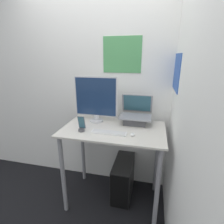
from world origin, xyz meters
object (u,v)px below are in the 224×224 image
at_px(keyboard, 109,133).
at_px(computer_tower, 123,178).
at_px(monitor, 96,100).
at_px(cell_phone, 81,126).
at_px(mouse, 133,135).
at_px(laptop, 136,117).

relative_size(keyboard, computer_tower, 0.69).
height_order(monitor, computer_tower, monitor).
bearing_deg(cell_phone, computer_tower, 34.33).
distance_m(cell_phone, computer_tower, 0.90).
relative_size(mouse, computer_tower, 0.13).
distance_m(monitor, cell_phone, 0.37).
height_order(laptop, cell_phone, laptop).
xyz_separation_m(monitor, keyboard, (0.23, -0.29, -0.25)).
xyz_separation_m(cell_phone, computer_tower, (0.40, 0.27, -0.76)).
bearing_deg(laptop, computer_tower, -147.22).
xyz_separation_m(monitor, mouse, (0.46, -0.30, -0.24)).
relative_size(laptop, monitor, 0.67).
bearing_deg(mouse, keyboard, 178.82).
bearing_deg(keyboard, cell_phone, -178.03).
bearing_deg(mouse, cell_phone, -179.45).
height_order(keyboard, cell_phone, cell_phone).
height_order(keyboard, computer_tower, keyboard).
bearing_deg(monitor, mouse, -32.91).
xyz_separation_m(laptop, monitor, (-0.45, -0.04, 0.18)).
xyz_separation_m(laptop, computer_tower, (-0.11, -0.07, -0.79)).
xyz_separation_m(mouse, computer_tower, (-0.12, 0.27, -0.73)).
xyz_separation_m(laptop, cell_phone, (-0.51, -0.34, -0.03)).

